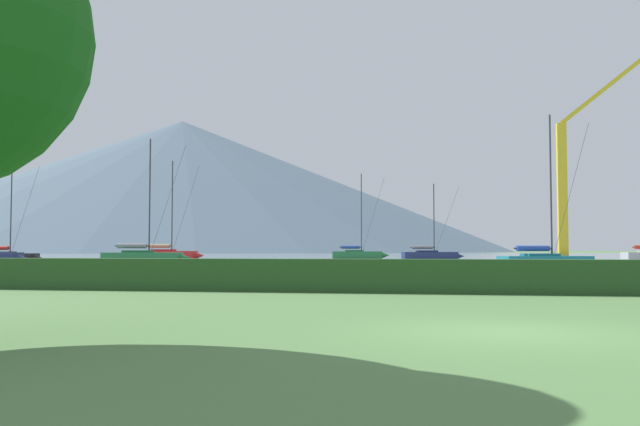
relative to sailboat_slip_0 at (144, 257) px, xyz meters
The scene contains 12 objects.
ground_plane 57.51m from the sailboat_slip_0, 59.86° to the right, with size 1000.00×1000.00×0.00m, color #517A42.
harbor_water 91.93m from the sailboat_slip_0, 71.69° to the left, with size 320.00×246.00×0.00m, color #8C9EA3.
hedge_line 48.31m from the sailboat_slip_0, 53.30° to the right, with size 80.00×1.20×1.13m, color #284C23.
sailboat_slip_0 is the anchor object (origin of this frame).
sailboat_slip_1 17.05m from the sailboat_slip_0, 168.08° to the left, with size 7.51×2.47×10.48m.
sailboat_slip_2 36.86m from the sailboat_slip_0, 18.80° to the right, with size 7.28×3.99×10.88m.
sailboat_slip_5 25.78m from the sailboat_slip_0, 107.11° to the left, with size 8.93×3.07×13.04m.
sailboat_slip_8 41.51m from the sailboat_slip_0, 67.56° to the left, with size 8.33×3.21×12.39m.
sailboat_slip_12 38.58m from the sailboat_slip_0, 46.93° to the left, with size 8.11×3.99×9.83m.
dock_crane 39.19m from the sailboat_slip_0, ahead, with size 8.82×2.00×18.94m.
distant_hill_west_ridge 365.44m from the sailboat_slip_0, 118.62° to the left, with size 244.42×244.42×38.28m, color #4C6070.
distant_hill_central_peak 327.81m from the sailboat_slip_0, 110.40° to the left, with size 355.46×355.46×72.29m, color #4C6070.
Camera 1 is at (-1.12, -12.92, 1.48)m, focal length 39.49 mm.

